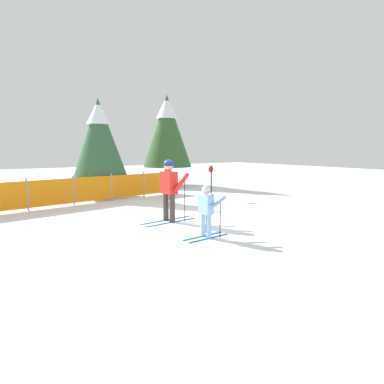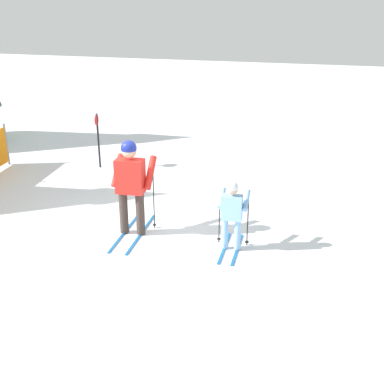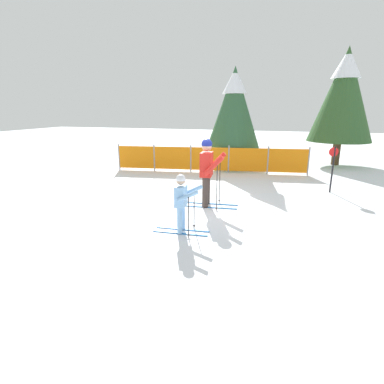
% 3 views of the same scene
% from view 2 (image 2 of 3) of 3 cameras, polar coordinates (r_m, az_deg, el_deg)
% --- Properties ---
extents(ground_plane, '(60.00, 60.00, 0.00)m').
position_cam_2_polar(ground_plane, '(9.12, -7.10, -5.08)').
color(ground_plane, white).
extents(skier_adult, '(1.74, 0.81, 1.81)m').
position_cam_2_polar(skier_adult, '(8.79, -7.27, 1.52)').
color(skier_adult, '#1966B2').
rests_on(skier_adult, ground_plane).
extents(skier_child, '(1.20, 0.58, 1.26)m').
position_cam_2_polar(skier_child, '(8.28, 4.78, -2.12)').
color(skier_child, '#1966B2').
rests_on(skier_child, ground_plane).
extents(trail_marker, '(0.28, 0.07, 1.44)m').
position_cam_2_polar(trail_marker, '(12.81, -11.09, 6.69)').
color(trail_marker, black).
rests_on(trail_marker, ground_plane).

